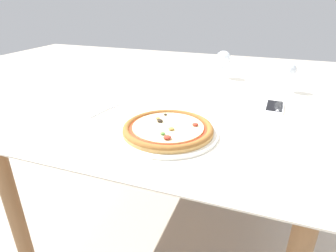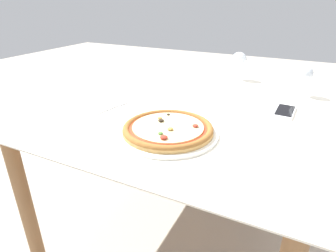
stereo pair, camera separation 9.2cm
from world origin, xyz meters
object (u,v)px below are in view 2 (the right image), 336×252
Objects in this scene: wine_glass_far_right at (239,61)px; cell_phone at (285,111)px; wine_glass_far_left at (305,75)px; pizza_plate at (168,130)px; dining_table at (183,118)px; fork at (112,107)px.

wine_glass_far_right is 0.51m from cell_phone.
wine_glass_far_left is 0.28m from cell_phone.
pizza_plate is 2.27× the size of cell_phone.
pizza_plate is 2.26× the size of wine_glass_far_right.
dining_table is 7.25× the size of fork.
pizza_plate is at bearing -75.69° from dining_table.
wine_glass_far_left is (0.37, 0.63, 0.08)m from pizza_plate.
fork is 1.25× the size of wine_glass_far_left.
fork is at bearing 160.00° from pizza_plate.
pizza_plate is at bearing -131.22° from cell_phone.
fork is 0.76m from wine_glass_far_right.
cell_phone is (0.29, -0.41, -0.10)m from wine_glass_far_right.
wine_glass_far_left is at bearing 59.58° from pizza_plate.
wine_glass_far_right is 1.01× the size of cell_phone.
dining_table is 3.70× the size of pizza_plate.
fork is 0.86m from wine_glass_far_left.
pizza_plate reaches higher than cell_phone.
wine_glass_far_right reaches higher than wine_glass_far_left.
wine_glass_far_left reaches higher than pizza_plate.
dining_table is at bearing -171.14° from cell_phone.
fork is at bearing -142.80° from wine_glass_far_left.
cell_phone is (0.33, 0.37, -0.01)m from pizza_plate.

